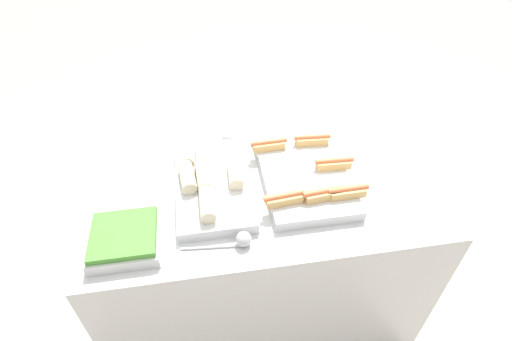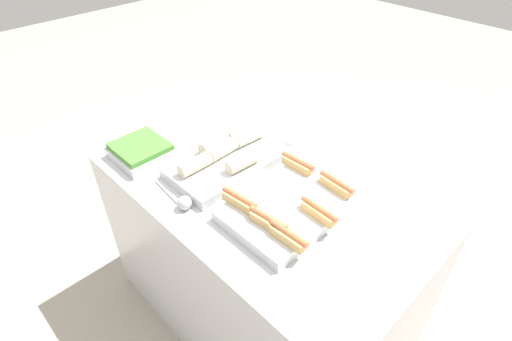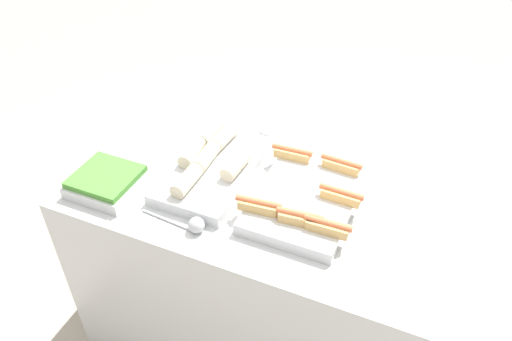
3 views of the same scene
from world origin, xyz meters
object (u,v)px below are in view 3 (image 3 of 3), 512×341
Objects in this scene: serving_spoon_far at (263,135)px; tray_side_front at (107,182)px; tray_wraps at (213,165)px; serving_spoon_near at (193,225)px; tray_hotdogs at (308,195)px.

tray_side_front is at bearing -127.57° from serving_spoon_far.
tray_wraps is 2.04× the size of serving_spoon_near.
tray_wraps reaches higher than tray_side_front.
tray_hotdogs is at bearing 43.31° from serving_spoon_near.
serving_spoon_far is at bearing 89.37° from serving_spoon_near.
tray_hotdogs is 0.43m from serving_spoon_far.
tray_side_front is 0.41m from serving_spoon_near.
tray_wraps is 0.32m from serving_spoon_near.
tray_side_front is 0.96× the size of serving_spoon_near.
tray_wraps is 2.12× the size of tray_side_front.
serving_spoon_near is (-0.32, -0.30, -0.01)m from tray_hotdogs.
tray_side_front reaches higher than serving_spoon_far.
serving_spoon_near is at bearing -75.01° from tray_wraps.
serving_spoon_near is 0.60m from serving_spoon_far.
tray_hotdogs is at bearing -1.77° from tray_wraps.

